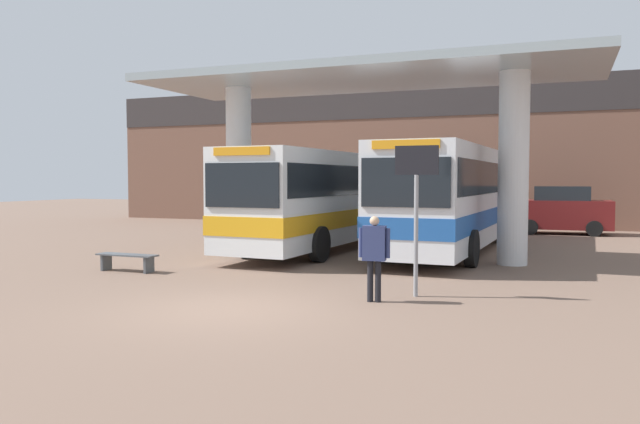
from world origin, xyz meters
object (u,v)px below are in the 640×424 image
object	(u,v)px
pedestrian_waiting	(374,250)
parked_car_street	(561,211)
transit_bus_left_bay	(331,195)
transit_bus_center_bay	(455,194)
info_sign_platform	(416,190)
waiting_bench_near_pillar	(127,259)

from	to	relation	value
pedestrian_waiting	parked_car_street	distance (m)	18.00
transit_bus_left_bay	transit_bus_center_bay	distance (m)	4.30
transit_bus_center_bay	parked_car_street	bearing A→B (deg)	-110.04
transit_bus_left_bay	info_sign_platform	bearing A→B (deg)	123.55
pedestrian_waiting	info_sign_platform	bearing A→B (deg)	46.83
transit_bus_center_bay	pedestrian_waiting	world-z (taller)	transit_bus_center_bay
info_sign_platform	pedestrian_waiting	bearing A→B (deg)	-126.45
transit_bus_center_bay	info_sign_platform	size ratio (longest dim) A/B	3.99
info_sign_platform	waiting_bench_near_pillar	bearing A→B (deg)	175.33
transit_bus_center_bay	waiting_bench_near_pillar	bearing A→B (deg)	49.90
pedestrian_waiting	parked_car_street	xyz separation A→B (m)	(3.30, 17.69, -0.01)
waiting_bench_near_pillar	parked_car_street	xyz separation A→B (m)	(10.53, 16.19, 0.69)
pedestrian_waiting	transit_bus_center_bay	bearing A→B (deg)	83.30
waiting_bench_near_pillar	info_sign_platform	world-z (taller)	info_sign_platform
transit_bus_left_bay	parked_car_street	bearing A→B (deg)	-128.48
parked_car_street	transit_bus_center_bay	bearing A→B (deg)	-114.45
waiting_bench_near_pillar	pedestrian_waiting	bearing A→B (deg)	-11.77
transit_bus_left_bay	info_sign_platform	distance (m)	9.40
info_sign_platform	parked_car_street	world-z (taller)	info_sign_platform
transit_bus_center_bay	parked_car_street	size ratio (longest dim) A/B	2.95
transit_bus_center_bay	info_sign_platform	xyz separation A→B (m)	(0.64, -8.65, 0.31)
transit_bus_center_bay	pedestrian_waiting	bearing A→B (deg)	91.98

